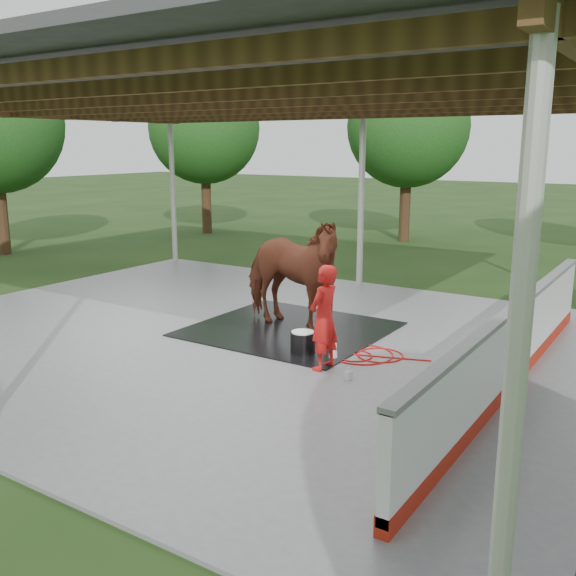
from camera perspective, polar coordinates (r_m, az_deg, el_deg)
The scene contains 12 objects.
ground at distance 11.04m, azimuth -4.77°, elevation -4.34°, with size 100.00×100.00×0.00m, color #1E3814.
concrete_slab at distance 11.03m, azimuth -4.77°, elevation -4.22°, with size 12.00×10.00×0.05m, color slate.
pavilion_structure at distance 10.59m, azimuth -5.18°, elevation 16.66°, with size 12.60×10.60×4.05m.
dasher_board at distance 8.93m, azimuth 19.32°, elevation -5.16°, with size 0.16×8.00×1.15m.
tree_belt at distance 11.13m, azimuth -0.93°, elevation 15.59°, with size 28.00×28.00×5.80m.
rubber_mat at distance 11.23m, azimuth 0.11°, elevation -3.66°, with size 3.17×2.98×0.02m, color black.
horse at distance 10.99m, azimuth 0.11°, elevation 1.35°, with size 1.07×2.34×1.98m, color brown.
handler at distance 9.12m, azimuth 3.22°, elevation -2.65°, with size 0.56×0.37×1.53m, color red.
wash_bucket at distance 9.94m, azimuth 1.32°, elevation -4.83°, with size 0.38×0.38×0.35m.
soap_bottle_a at distance 9.72m, azimuth 4.03°, elevation -5.35°, with size 0.13×0.13×0.34m, color silver.
soap_bottle_b at distance 8.91m, azimuth 5.39°, elevation -7.59°, with size 0.08×0.08×0.18m, color #338CD8.
hose_coil at distance 9.96m, azimuth 6.90°, elevation -5.91°, with size 1.53×1.00×0.02m.
Camera 1 is at (6.50, -8.32, 3.21)m, focal length 40.00 mm.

